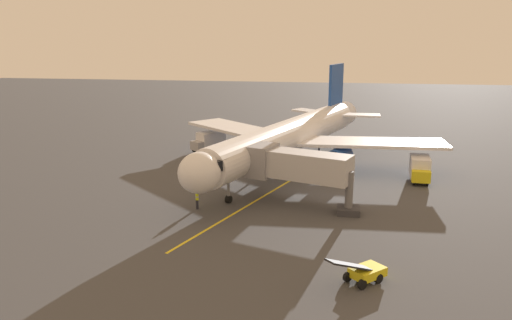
{
  "coord_description": "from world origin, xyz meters",
  "views": [
    {
      "loc": [
        -6.67,
        58.54,
        15.83
      ],
      "look_at": [
        1.25,
        7.32,
        3.0
      ],
      "focal_mm": 36.46,
      "sensor_mm": 36.0,
      "label": 1
    }
  ],
  "objects_px": {
    "jet_bridge": "(292,165)",
    "ground_crew_marshaller": "(197,200)",
    "box_truck_starboard_side": "(208,141)",
    "airplane": "(290,137)",
    "belt_loader_portside": "(364,272)",
    "box_truck_near_nose": "(420,169)"
  },
  "relations": [
    {
      "from": "box_truck_near_nose",
      "to": "belt_loader_portside",
      "type": "distance_m",
      "value": 25.85
    },
    {
      "from": "jet_bridge",
      "to": "ground_crew_marshaller",
      "type": "height_order",
      "value": "jet_bridge"
    },
    {
      "from": "jet_bridge",
      "to": "belt_loader_portside",
      "type": "bearing_deg",
      "value": 112.11
    },
    {
      "from": "box_truck_starboard_side",
      "to": "belt_loader_portside",
      "type": "bearing_deg",
      "value": 118.31
    },
    {
      "from": "jet_bridge",
      "to": "airplane",
      "type": "bearing_deg",
      "value": -84.07
    },
    {
      "from": "airplane",
      "to": "jet_bridge",
      "type": "distance_m",
      "value": 12.5
    },
    {
      "from": "box_truck_near_nose",
      "to": "ground_crew_marshaller",
      "type": "bearing_deg",
      "value": 30.29
    },
    {
      "from": "ground_crew_marshaller",
      "to": "box_truck_near_nose",
      "type": "height_order",
      "value": "box_truck_near_nose"
    },
    {
      "from": "jet_bridge",
      "to": "box_truck_near_nose",
      "type": "height_order",
      "value": "jet_bridge"
    },
    {
      "from": "airplane",
      "to": "belt_loader_portside",
      "type": "height_order",
      "value": "airplane"
    },
    {
      "from": "ground_crew_marshaller",
      "to": "box_truck_near_nose",
      "type": "relative_size",
      "value": 0.36
    },
    {
      "from": "belt_loader_portside",
      "to": "box_truck_starboard_side",
      "type": "height_order",
      "value": "box_truck_starboard_side"
    },
    {
      "from": "jet_bridge",
      "to": "box_truck_starboard_side",
      "type": "bearing_deg",
      "value": -57.58
    },
    {
      "from": "airplane",
      "to": "ground_crew_marshaller",
      "type": "height_order",
      "value": "airplane"
    },
    {
      "from": "airplane",
      "to": "box_truck_near_nose",
      "type": "relative_size",
      "value": 8.27
    },
    {
      "from": "box_truck_near_nose",
      "to": "belt_loader_portside",
      "type": "relative_size",
      "value": 1.14
    },
    {
      "from": "jet_bridge",
      "to": "box_truck_near_nose",
      "type": "relative_size",
      "value": 2.4
    },
    {
      "from": "ground_crew_marshaller",
      "to": "box_truck_starboard_side",
      "type": "bearing_deg",
      "value": -78.65
    },
    {
      "from": "ground_crew_marshaller",
      "to": "jet_bridge",
      "type": "bearing_deg",
      "value": -162.21
    },
    {
      "from": "belt_loader_portside",
      "to": "box_truck_starboard_side",
      "type": "distance_m",
      "value": 40.36
    },
    {
      "from": "airplane",
      "to": "belt_loader_portside",
      "type": "xyz_separation_m",
      "value": [
        -7.37,
        27.4,
        -3.29
      ]
    },
    {
      "from": "box_truck_near_nose",
      "to": "belt_loader_portside",
      "type": "bearing_deg",
      "value": 74.15
    }
  ]
}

